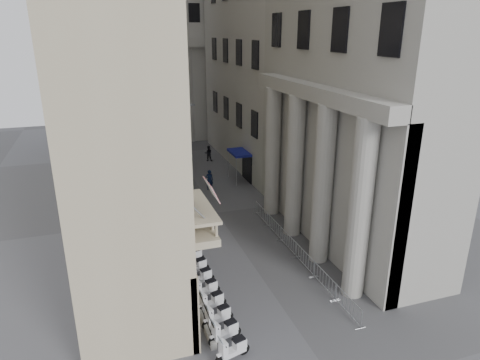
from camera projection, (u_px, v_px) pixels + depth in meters
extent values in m
cube|color=#A5A39C|center=(156.00, 22.00, 55.49)|extent=(22.00, 10.00, 30.00)
cylinder|color=white|center=(150.00, 199.00, 34.50)|extent=(0.06, 0.06, 2.30)
cylinder|color=white|center=(186.00, 194.00, 35.36)|extent=(0.06, 0.06, 2.30)
cylinder|color=white|center=(146.00, 187.00, 37.11)|extent=(0.06, 0.06, 2.30)
cylinder|color=white|center=(179.00, 183.00, 37.98)|extent=(0.06, 0.06, 2.30)
cube|color=white|center=(164.00, 177.00, 35.84)|extent=(3.13, 3.13, 0.13)
cone|color=white|center=(164.00, 171.00, 35.67)|extent=(4.18, 4.18, 1.04)
cylinder|color=gray|center=(170.00, 149.00, 38.51)|extent=(0.16, 0.16, 7.76)
cylinder|color=gray|center=(181.00, 105.00, 37.64)|extent=(2.33, 0.28, 0.12)
cube|color=gray|center=(192.00, 105.00, 38.04)|extent=(0.50, 0.25, 0.15)
cube|color=black|center=(156.00, 190.00, 37.27)|extent=(0.53, 0.84, 1.71)
cube|color=#19E54C|center=(157.00, 187.00, 37.29)|extent=(0.26, 0.58, 0.95)
imported|color=black|center=(209.00, 180.00, 39.38)|extent=(0.78, 0.60, 1.92)
imported|color=black|center=(208.00, 153.00, 48.21)|extent=(0.97, 0.83, 1.75)
imported|color=black|center=(162.00, 154.00, 48.12)|extent=(0.88, 0.70, 1.57)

